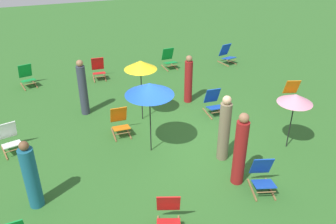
# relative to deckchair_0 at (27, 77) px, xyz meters

# --- Properties ---
(ground_plane) EXTENTS (40.00, 40.00, 0.00)m
(ground_plane) POSITION_rel_deckchair_0_xyz_m (4.08, -5.71, -0.37)
(ground_plane) COLOR #2D6026
(deckchair_0) EXTENTS (0.65, 0.85, 0.83)m
(deckchair_0) POSITION_rel_deckchair_0_xyz_m (0.00, 0.00, 0.00)
(deckchair_0) COLOR olive
(deckchair_0) RESTS_ON ground
(deckchair_1) EXTENTS (0.65, 0.86, 0.83)m
(deckchair_1) POSITION_rel_deckchair_0_xyz_m (5.26, -7.90, 0.00)
(deckchair_1) COLOR olive
(deckchair_1) RESTS_ON ground
(deckchair_2) EXTENTS (0.52, 0.79, 0.83)m
(deckchair_2) POSITION_rel_deckchair_0_xyz_m (5.65, 0.04, 0.00)
(deckchair_2) COLOR olive
(deckchair_2) RESTS_ON ground
(deckchair_3) EXTENTS (0.66, 0.86, 0.83)m
(deckchair_3) POSITION_rel_deckchair_0_xyz_m (8.58, -4.41, 0.00)
(deckchair_3) COLOR olive
(deckchair_3) RESTS_ON ground
(deckchair_4) EXTENTS (0.49, 0.77, 0.83)m
(deckchair_4) POSITION_rel_deckchair_0_xyz_m (5.76, -4.16, 0.00)
(deckchair_4) COLOR olive
(deckchair_4) RESTS_ON ground
(deckchair_5) EXTENTS (0.51, 0.78, 0.83)m
(deckchair_5) POSITION_rel_deckchair_0_xyz_m (2.66, -0.14, 0.00)
(deckchair_5) COLOR olive
(deckchair_5) RESTS_ON ground
(deckchair_6) EXTENTS (0.48, 0.76, 0.83)m
(deckchair_6) POSITION_rel_deckchair_0_xyz_m (2.62, -4.43, 0.00)
(deckchair_6) COLOR olive
(deckchair_6) RESTS_ON ground
(deckchair_7) EXTENTS (0.65, 0.86, 0.83)m
(deckchair_7) POSITION_rel_deckchair_0_xyz_m (-0.40, -4.33, 0.00)
(deckchair_7) COLOR olive
(deckchair_7) RESTS_ON ground
(deckchair_8) EXTENTS (0.68, 0.87, 0.83)m
(deckchair_8) POSITION_rel_deckchair_0_xyz_m (2.80, -8.37, 0.00)
(deckchair_8) COLOR olive
(deckchair_8) RESTS_ON ground
(deckchair_11) EXTENTS (0.64, 0.85, 0.83)m
(deckchair_11) POSITION_rel_deckchair_0_xyz_m (8.21, -0.25, 0.00)
(deckchair_11) COLOR olive
(deckchair_11) RESTS_ON ground
(umbrella_0) EXTENTS (0.92, 0.92, 1.63)m
(umbrella_0) POSITION_rel_deckchair_0_xyz_m (6.89, -6.59, 1.13)
(umbrella_0) COLOR black
(umbrella_0) RESTS_ON ground
(umbrella_1) EXTENTS (1.26, 1.26, 2.03)m
(umbrella_1) POSITION_rel_deckchair_0_xyz_m (3.24, -5.56, 1.50)
(umbrella_1) COLOR black
(umbrella_1) RESTS_ON ground
(umbrella_2) EXTENTS (0.98, 0.98, 1.96)m
(umbrella_2) POSITION_rel_deckchair_0_xyz_m (3.46, -3.81, 1.45)
(umbrella_2) COLOR black
(umbrella_2) RESTS_ON ground
(person_0) EXTENTS (0.29, 0.29, 1.67)m
(person_0) POSITION_rel_deckchair_0_xyz_m (5.27, -3.14, 0.44)
(person_0) COLOR maroon
(person_0) RESTS_ON ground
(person_1) EXTENTS (0.34, 0.34, 1.84)m
(person_1) POSITION_rel_deckchair_0_xyz_m (4.94, -6.49, 0.51)
(person_1) COLOR #72664C
(person_1) RESTS_ON ground
(person_2) EXTENTS (0.37, 0.37, 1.84)m
(person_2) POSITION_rel_deckchair_0_xyz_m (1.79, -2.87, 0.52)
(person_2) COLOR #333847
(person_2) RESTS_ON ground
(person_3) EXTENTS (0.35, 0.35, 1.69)m
(person_3) POSITION_rel_deckchair_0_xyz_m (0.23, -6.77, 0.42)
(person_3) COLOR #195972
(person_3) RESTS_ON ground
(person_4) EXTENTS (0.39, 0.39, 1.90)m
(person_4) POSITION_rel_deckchair_0_xyz_m (4.85, -7.49, 0.54)
(person_4) COLOR maroon
(person_4) RESTS_ON ground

